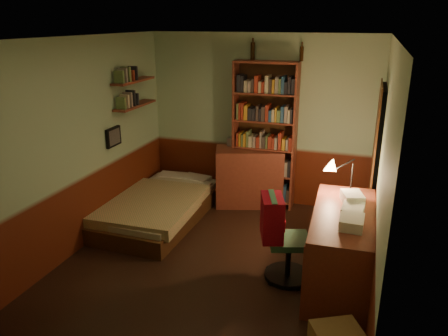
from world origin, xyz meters
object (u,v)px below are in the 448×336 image
(dresser, at_px, (249,177))
(bookshelf, at_px, (264,136))
(mini_stereo, at_px, (236,141))
(desk, at_px, (342,248))
(office_chair, at_px, (289,243))
(bed, at_px, (159,198))
(desk_lamp, at_px, (353,167))

(dresser, distance_m, bookshelf, 0.69)
(dresser, relative_size, mini_stereo, 4.52)
(dresser, xyz_separation_m, desk, (1.54, -1.78, -0.03))
(bookshelf, distance_m, office_chair, 2.22)
(bed, bearing_deg, dresser, 41.55)
(desk, bearing_deg, office_chair, -171.29)
(bookshelf, xyz_separation_m, office_chair, (0.78, -1.97, -0.66))
(bed, relative_size, desk, 1.35)
(office_chair, bearing_deg, desk, -7.84)
(desk_lamp, bearing_deg, bookshelf, 125.70)
(desk_lamp, relative_size, office_chair, 0.68)
(bookshelf, bearing_deg, dresser, -157.64)
(bed, height_order, desk, desk)
(office_chair, bearing_deg, bed, 136.77)
(bed, distance_m, desk, 2.76)
(desk_lamp, distance_m, office_chair, 1.17)
(dresser, bearing_deg, bed, -157.23)
(bookshelf, bearing_deg, office_chair, -68.57)
(mini_stereo, relative_size, office_chair, 0.25)
(bed, distance_m, desk_lamp, 2.78)
(dresser, bearing_deg, desk, -66.96)
(mini_stereo, relative_size, bookshelf, 0.10)
(dresser, distance_m, mini_stereo, 0.59)
(dresser, distance_m, desk, 2.35)
(bookshelf, bearing_deg, bed, -141.86)
(mini_stereo, height_order, desk_lamp, desk_lamp)
(bookshelf, xyz_separation_m, desk, (1.33, -1.86, -0.68))
(mini_stereo, bearing_deg, office_chair, -56.79)
(desk, height_order, office_chair, office_chair)
(dresser, bearing_deg, bookshelf, 4.57)
(desk_lamp, xyz_separation_m, office_chair, (-0.57, -0.74, -0.70))
(bed, height_order, mini_stereo, mini_stereo)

